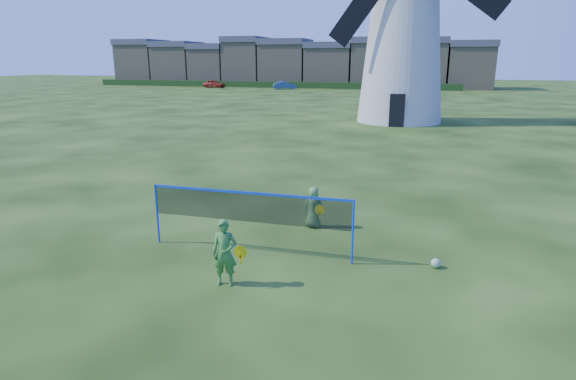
# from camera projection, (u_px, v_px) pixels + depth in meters

# --- Properties ---
(ground) EXTENTS (220.00, 220.00, 0.00)m
(ground) POSITION_uv_depth(u_px,v_px,m) (275.00, 254.00, 11.52)
(ground) COLOR black
(ground) RESTS_ON ground
(windmill) EXTENTS (13.26, 6.21, 18.61)m
(windmill) POSITION_uv_depth(u_px,v_px,m) (404.00, 31.00, 34.12)
(windmill) COLOR silver
(windmill) RESTS_ON ground
(badminton_net) EXTENTS (5.05, 0.05, 1.55)m
(badminton_net) POSITION_uv_depth(u_px,v_px,m) (249.00, 208.00, 11.31)
(badminton_net) COLOR blue
(badminton_net) RESTS_ON ground
(player_girl) EXTENTS (0.71, 0.44, 1.43)m
(player_girl) POSITION_uv_depth(u_px,v_px,m) (225.00, 253.00, 9.77)
(player_girl) COLOR #408535
(player_girl) RESTS_ON ground
(player_boy) EXTENTS (0.65, 0.42, 1.17)m
(player_boy) POSITION_uv_depth(u_px,v_px,m) (314.00, 207.00, 13.21)
(player_boy) COLOR #5F9B4B
(player_boy) RESTS_ON ground
(play_ball) EXTENTS (0.22, 0.22, 0.22)m
(play_ball) POSITION_uv_depth(u_px,v_px,m) (436.00, 263.00, 10.74)
(play_ball) COLOR green
(play_ball) RESTS_ON ground
(terraced_houses) EXTENTS (65.85, 8.40, 8.33)m
(terraced_houses) POSITION_uv_depth(u_px,v_px,m) (290.00, 63.00, 82.32)
(terraced_houses) COLOR #9C8C68
(terraced_houses) RESTS_ON ground
(hedge) EXTENTS (62.00, 0.80, 1.00)m
(hedge) POSITION_uv_depth(u_px,v_px,m) (265.00, 85.00, 78.34)
(hedge) COLOR #193814
(hedge) RESTS_ON ground
(car_left) EXTENTS (3.83, 1.84, 1.26)m
(car_left) POSITION_uv_depth(u_px,v_px,m) (214.00, 84.00, 77.71)
(car_left) COLOR maroon
(car_left) RESTS_ON ground
(car_right) EXTENTS (3.85, 2.44, 1.20)m
(car_right) POSITION_uv_depth(u_px,v_px,m) (285.00, 85.00, 73.93)
(car_right) COLOR navy
(car_right) RESTS_ON ground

